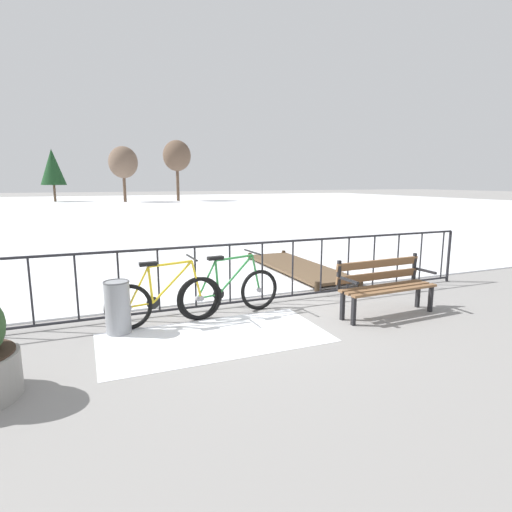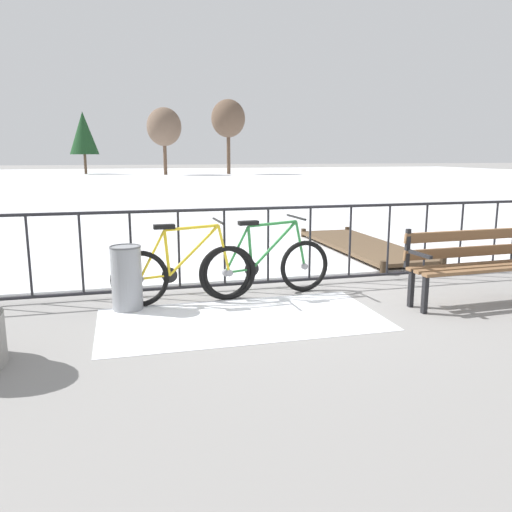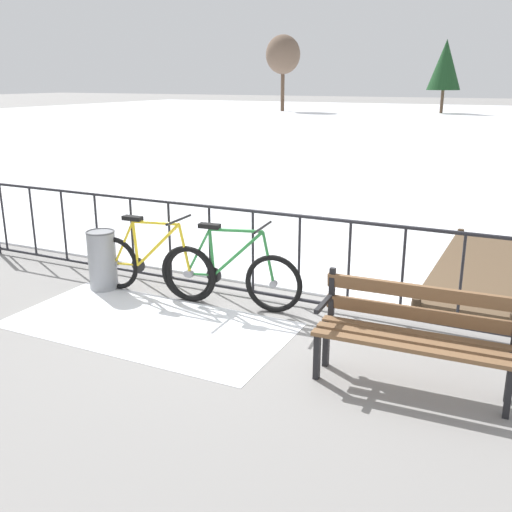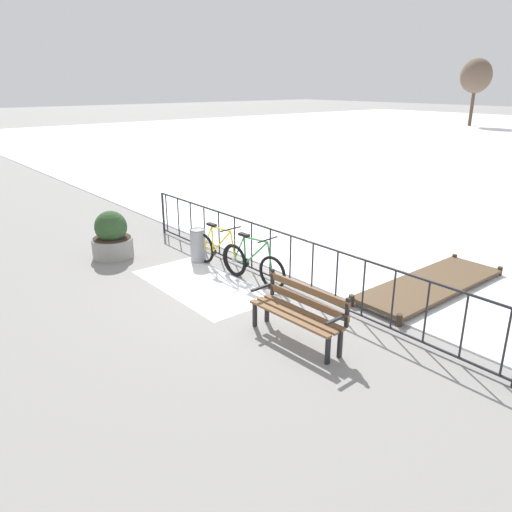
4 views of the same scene
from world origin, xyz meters
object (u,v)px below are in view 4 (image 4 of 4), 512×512
(bicycle_second, at_px, (219,252))
(park_bench, at_px, (300,308))
(bicycle_near_railing, at_px, (252,264))
(trash_bin, at_px, (198,245))
(planter_with_shrub, at_px, (112,237))

(bicycle_second, distance_m, park_bench, 3.34)
(bicycle_near_railing, distance_m, park_bench, 2.42)
(bicycle_near_railing, bearing_deg, trash_bin, -174.27)
(bicycle_near_railing, height_order, bicycle_second, same)
(trash_bin, bearing_deg, bicycle_near_railing, 5.73)
(bicycle_near_railing, xyz_separation_m, planter_with_shrub, (-3.13, -1.49, 0.10))
(planter_with_shrub, bearing_deg, park_bench, 6.34)
(planter_with_shrub, bearing_deg, bicycle_near_railing, 25.47)
(bicycle_second, bearing_deg, park_bench, -14.00)
(trash_bin, bearing_deg, planter_with_shrub, -137.81)
(bicycle_second, height_order, trash_bin, bicycle_second)
(bicycle_second, bearing_deg, trash_bin, -173.07)
(planter_with_shrub, bearing_deg, bicycle_second, 33.41)
(park_bench, bearing_deg, bicycle_second, 166.00)
(bicycle_near_railing, distance_m, planter_with_shrub, 3.47)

